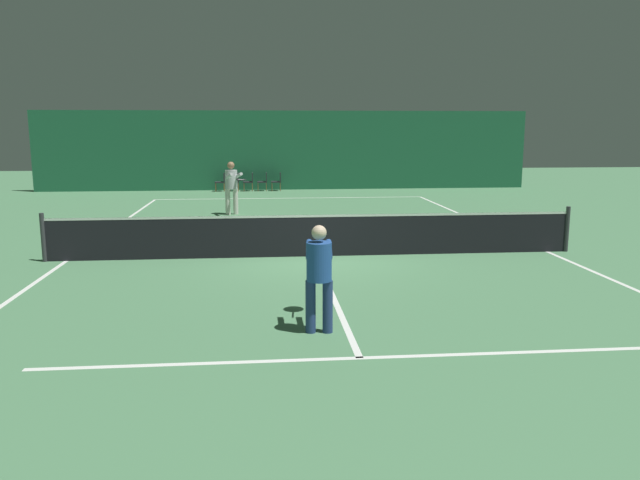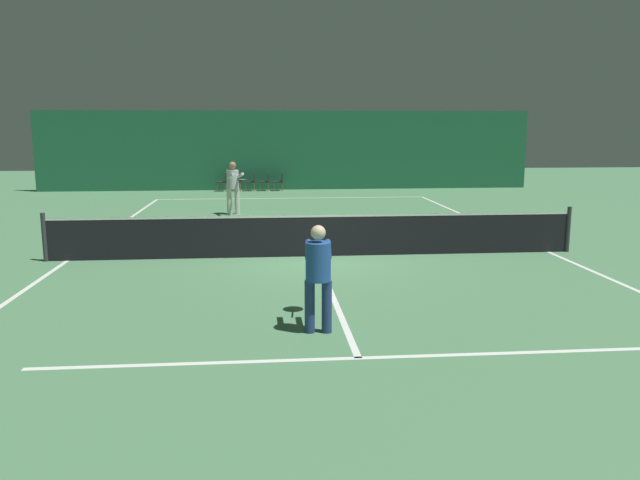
{
  "view_description": "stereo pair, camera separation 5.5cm",
  "coord_description": "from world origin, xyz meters",
  "px_view_note": "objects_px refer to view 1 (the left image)",
  "views": [
    {
      "loc": [
        -1.22,
        -13.85,
        2.89
      ],
      "look_at": [
        -0.17,
        -2.84,
        0.89
      ],
      "focal_mm": 35.0,
      "sensor_mm": 36.0,
      "label": 1
    },
    {
      "loc": [
        -1.17,
        -13.86,
        2.89
      ],
      "look_at": [
        -0.17,
        -2.84,
        0.89
      ],
      "focal_mm": 35.0,
      "sensor_mm": 36.0,
      "label": 2
    }
  ],
  "objects_px": {
    "tennis_net": "(315,234)",
    "courtside_chair_0": "(222,181)",
    "courtside_chair_1": "(236,181)",
    "courtside_chair_4": "(278,180)",
    "courtside_chair_3": "(264,180)",
    "courtside_chair_2": "(250,180)",
    "player_near": "(319,270)",
    "player_far": "(232,184)"
  },
  "relations": [
    {
      "from": "tennis_net",
      "to": "courtside_chair_0",
      "type": "distance_m",
      "value": 15.33
    },
    {
      "from": "courtside_chair_1",
      "to": "courtside_chair_4",
      "type": "relative_size",
      "value": 1.0
    },
    {
      "from": "tennis_net",
      "to": "courtside_chair_3",
      "type": "distance_m",
      "value": 15.08
    },
    {
      "from": "courtside_chair_2",
      "to": "courtside_chair_4",
      "type": "distance_m",
      "value": 1.29
    },
    {
      "from": "player_near",
      "to": "courtside_chair_1",
      "type": "distance_m",
      "value": 20.43
    },
    {
      "from": "courtside_chair_1",
      "to": "courtside_chair_4",
      "type": "bearing_deg",
      "value": 90.0
    },
    {
      "from": "courtside_chair_1",
      "to": "player_near",
      "type": "bearing_deg",
      "value": 5.45
    },
    {
      "from": "player_near",
      "to": "player_far",
      "type": "height_order",
      "value": "player_far"
    },
    {
      "from": "courtside_chair_1",
      "to": "courtside_chair_2",
      "type": "height_order",
      "value": "same"
    },
    {
      "from": "tennis_net",
      "to": "player_far",
      "type": "relative_size",
      "value": 6.78
    },
    {
      "from": "courtside_chair_1",
      "to": "courtside_chair_3",
      "type": "height_order",
      "value": "same"
    },
    {
      "from": "tennis_net",
      "to": "courtside_chair_4",
      "type": "xyz_separation_m",
      "value": [
        -0.43,
        15.04,
        -0.03
      ]
    },
    {
      "from": "player_near",
      "to": "courtside_chair_2",
      "type": "distance_m",
      "value": 20.38
    },
    {
      "from": "tennis_net",
      "to": "courtside_chair_3",
      "type": "height_order",
      "value": "tennis_net"
    },
    {
      "from": "player_near",
      "to": "courtside_chair_4",
      "type": "distance_m",
      "value": 20.34
    },
    {
      "from": "tennis_net",
      "to": "courtside_chair_2",
      "type": "relative_size",
      "value": 14.29
    },
    {
      "from": "player_near",
      "to": "courtside_chair_2",
      "type": "relative_size",
      "value": 1.85
    },
    {
      "from": "courtside_chair_0",
      "to": "courtside_chair_4",
      "type": "xyz_separation_m",
      "value": [
        2.57,
        0.0,
        0.0
      ]
    },
    {
      "from": "tennis_net",
      "to": "courtside_chair_4",
      "type": "distance_m",
      "value": 15.04
    },
    {
      "from": "tennis_net",
      "to": "player_far",
      "type": "height_order",
      "value": "player_far"
    },
    {
      "from": "courtside_chair_0",
      "to": "courtside_chair_4",
      "type": "relative_size",
      "value": 1.0
    },
    {
      "from": "courtside_chair_2",
      "to": "player_far",
      "type": "bearing_deg",
      "value": -3.38
    },
    {
      "from": "tennis_net",
      "to": "courtside_chair_0",
      "type": "bearing_deg",
      "value": 101.27
    },
    {
      "from": "player_far",
      "to": "courtside_chair_4",
      "type": "height_order",
      "value": "player_far"
    },
    {
      "from": "player_far",
      "to": "courtside_chair_1",
      "type": "distance_m",
      "value": 7.93
    },
    {
      "from": "courtside_chair_2",
      "to": "tennis_net",
      "type": "bearing_deg",
      "value": 6.49
    },
    {
      "from": "tennis_net",
      "to": "player_far",
      "type": "bearing_deg",
      "value": 106.99
    },
    {
      "from": "courtside_chair_1",
      "to": "courtside_chair_3",
      "type": "relative_size",
      "value": 1.0
    },
    {
      "from": "tennis_net",
      "to": "courtside_chair_0",
      "type": "height_order",
      "value": "tennis_net"
    },
    {
      "from": "tennis_net",
      "to": "courtside_chair_4",
      "type": "height_order",
      "value": "tennis_net"
    },
    {
      "from": "tennis_net",
      "to": "courtside_chair_0",
      "type": "xyz_separation_m",
      "value": [
        -3.0,
        15.04,
        -0.03
      ]
    },
    {
      "from": "courtside_chair_1",
      "to": "courtside_chair_2",
      "type": "xyz_separation_m",
      "value": [
        0.64,
        0.0,
        0.0
      ]
    },
    {
      "from": "courtside_chair_3",
      "to": "courtside_chair_1",
      "type": "bearing_deg",
      "value": -90.0
    },
    {
      "from": "courtside_chair_0",
      "to": "courtside_chair_3",
      "type": "xyz_separation_m",
      "value": [
        1.93,
        0.0,
        0.0
      ]
    },
    {
      "from": "courtside_chair_2",
      "to": "player_near",
      "type": "bearing_deg",
      "value": 3.65
    },
    {
      "from": "courtside_chair_3",
      "to": "courtside_chair_4",
      "type": "height_order",
      "value": "same"
    },
    {
      "from": "tennis_net",
      "to": "courtside_chair_1",
      "type": "xyz_separation_m",
      "value": [
        -2.35,
        15.04,
        -0.03
      ]
    },
    {
      "from": "player_near",
      "to": "courtside_chair_2",
      "type": "bearing_deg",
      "value": 8.35
    },
    {
      "from": "courtside_chair_1",
      "to": "courtside_chair_0",
      "type": "bearing_deg",
      "value": -90.0
    },
    {
      "from": "player_near",
      "to": "player_far",
      "type": "relative_size",
      "value": 0.88
    },
    {
      "from": "tennis_net",
      "to": "courtside_chair_1",
      "type": "bearing_deg",
      "value": 98.9
    },
    {
      "from": "courtside_chair_1",
      "to": "courtside_chair_4",
      "type": "distance_m",
      "value": 1.93
    }
  ]
}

